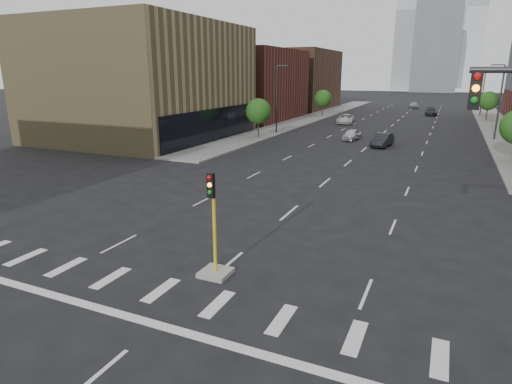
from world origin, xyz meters
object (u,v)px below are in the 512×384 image
Objects in this scene: car_far_left at (346,119)px; car_deep_right at (431,112)px; median_traffic_signal at (215,254)px; car_near_left at (352,135)px; car_mid_right at (382,140)px; car_distant at (414,105)px.

car_deep_right is at bearing 51.82° from car_far_left.
median_traffic_signal is 0.88× the size of car_deep_right.
car_near_left is 17.77m from car_far_left.
car_far_left reaches higher than car_mid_right.
car_far_left reaches higher than car_deep_right.
car_distant is (0.24, 93.43, -0.19)m from median_traffic_signal.
median_traffic_signal is 0.81× the size of car_far_left.
car_distant is (-1.26, 57.65, 0.04)m from car_mid_right.
car_far_left is at bearing 120.58° from car_mid_right.
car_distant reaches higher than car_far_left.
car_near_left is (-2.72, 39.28, -0.31)m from median_traffic_signal.
median_traffic_signal is 0.97× the size of car_mid_right.
median_traffic_signal reaches higher than car_deep_right.
median_traffic_signal is 93.43m from car_distant.
car_distant is at bearing 99.28° from car_deep_right.
car_far_left is at bearing 110.73° from car_near_left.
car_mid_right is 22.47m from car_far_left.
car_near_left is 0.71× the size of car_far_left.
median_traffic_signal is 0.95× the size of car_distant.
car_distant reaches higher than car_near_left.
car_deep_right reaches higher than car_near_left.
car_deep_right is at bearing -83.98° from car_distant.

